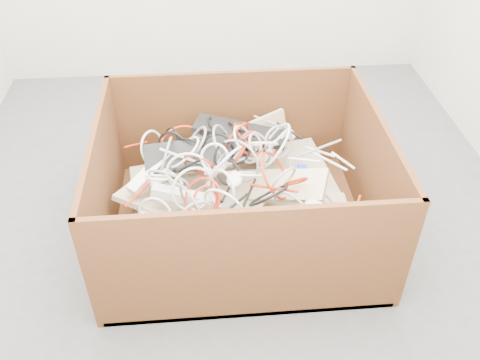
{
  "coord_description": "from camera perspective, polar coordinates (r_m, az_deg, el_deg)",
  "views": [
    {
      "loc": [
        -0.13,
        -2.06,
        1.84
      ],
      "look_at": [
        0.03,
        -0.18,
        0.3
      ],
      "focal_mm": 38.85,
      "sensor_mm": 36.0,
      "label": 1
    }
  ],
  "objects": [
    {
      "name": "cable_tangle",
      "position": [
        2.35,
        -1.9,
        1.68
      ],
      "size": [
        1.12,
        0.9,
        0.39
      ],
      "color": "black",
      "rests_on": "keyboard_pile"
    },
    {
      "name": "mice_scatter",
      "position": [
        2.37,
        0.45,
        0.25
      ],
      "size": [
        0.8,
        0.77,
        0.22
      ],
      "color": "beige",
      "rests_on": "keyboard_pile"
    },
    {
      "name": "vga_plug",
      "position": [
        2.45,
        6.82,
        1.25
      ],
      "size": [
        0.05,
        0.05,
        0.03
      ],
      "primitive_type": "cube",
      "rotation": [
        0.09,
        0.14,
        -0.16
      ],
      "color": "blue",
      "rests_on": "keyboard_pile"
    },
    {
      "name": "power_strip_left",
      "position": [
        2.43,
        -9.54,
        1.22
      ],
      "size": [
        0.24,
        0.26,
        0.12
      ],
      "primitive_type": "cube",
      "rotation": [
        0.14,
        -0.26,
        0.84
      ],
      "color": "white",
      "rests_on": "keyboard_pile"
    },
    {
      "name": "power_strip_right",
      "position": [
        2.31,
        -6.14,
        -1.77
      ],
      "size": [
        0.3,
        0.11,
        0.1
      ],
      "primitive_type": "cube",
      "rotation": [
        -0.1,
        0.17,
        -0.18
      ],
      "color": "white",
      "rests_on": "keyboard_pile"
    },
    {
      "name": "keyboard_pile",
      "position": [
        2.45,
        0.29,
        -0.19
      ],
      "size": [
        1.09,
        0.94,
        0.34
      ],
      "color": "#C1B288",
      "rests_on": "cardboard_box"
    },
    {
      "name": "ground",
      "position": [
        2.76,
        -0.97,
        -2.49
      ],
      "size": [
        3.0,
        3.0,
        0.0
      ],
      "primitive_type": "plane",
      "color": "#4A4A4C",
      "rests_on": "ground"
    },
    {
      "name": "cardboard_box",
      "position": [
        2.52,
        -0.37,
        -3.0
      ],
      "size": [
        1.28,
        1.07,
        0.62
      ],
      "color": "#401F10",
      "rests_on": "ground"
    }
  ]
}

